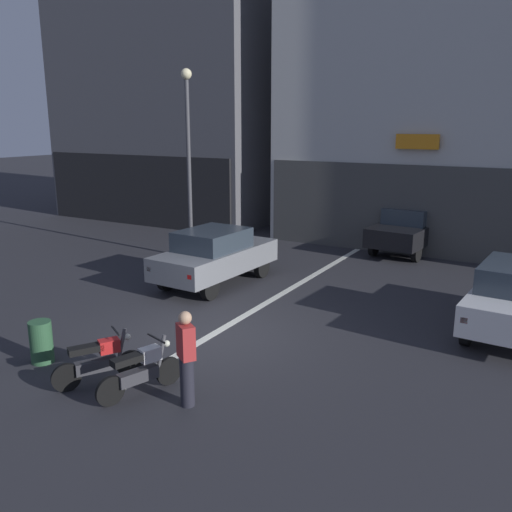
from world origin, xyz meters
name	(u,v)px	position (x,y,z in m)	size (l,w,h in m)	color
ground_plane	(211,335)	(0.00, 0.00, 0.00)	(120.00, 120.00, 0.00)	#2B2B30
lane_centre_line	(318,272)	(0.00, 6.00, 0.00)	(0.20, 18.00, 0.01)	silver
building_corner_left	(184,77)	(-10.66, 13.43, 6.81)	(10.84, 8.05, 13.66)	#56565B
building_mid_block	(424,95)	(1.16, 13.43, 5.69)	(9.91, 7.46, 11.41)	silver
car_grey_crossing_near	(215,255)	(-2.14, 3.34, 0.89)	(1.98, 4.19, 1.64)	black
car_black_down_street	(409,228)	(1.72, 10.31, 0.89)	(2.16, 4.26, 1.64)	black
street_lamp	(188,145)	(-4.66, 5.59, 3.89)	(0.36, 0.36, 6.34)	#47474C
motorcycle_red_row_leftmost	(99,360)	(-0.45, -2.91, 0.46)	(0.92, 1.47, 0.98)	black
motorcycle_white_row_left_mid	(141,370)	(0.47, -2.84, 0.46)	(0.68, 1.60, 0.98)	black
person_by_motorcycles	(186,358)	(1.40, -2.75, 0.86)	(0.42, 0.38, 1.67)	#23232D
trash_bin	(41,342)	(-2.12, -2.81, 0.42)	(0.44, 0.44, 0.85)	#2D5938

